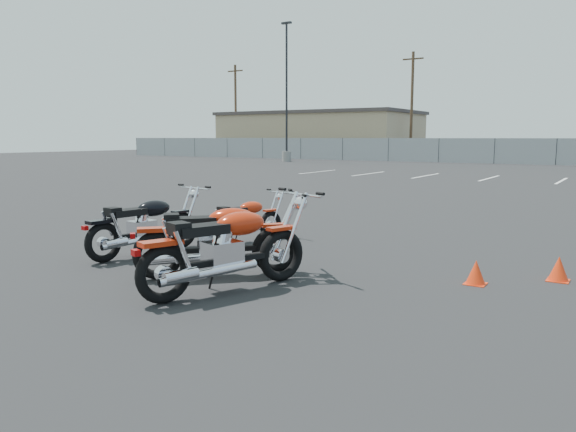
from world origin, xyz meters
The scene contains 13 objects.
ground centered at (0.00, 0.00, 0.00)m, with size 120.00×120.00×0.00m, color black.
motorcycle_front_red centered at (-1.08, 1.20, 0.41)m, with size 0.81×1.82×0.89m.
motorcycle_second_black centered at (-1.81, -0.48, 0.48)m, with size 0.83×2.16×1.06m.
motorcycle_third_red centered at (0.05, -0.96, 0.52)m, with size 1.94×1.95×1.13m.
motorcycle_rear_red centered at (0.63, -1.50, 0.54)m, with size 1.32×2.38×1.18m.
training_cone_near centered at (4.00, 1.22, 0.16)m, with size 0.27×0.27×0.33m.
training_cone_far centered at (3.12, 0.47, 0.16)m, with size 0.26×0.26×0.31m.
light_pole_west centered at (-18.36, 30.09, 2.72)m, with size 0.80×0.70×10.41m.
chainlink_fence centered at (0.00, 35.00, 0.90)m, with size 80.06×0.06×1.80m.
tan_building_west centered at (-22.00, 42.00, 2.16)m, with size 18.40×10.40×4.30m.
utility_pole_a centered at (-30.00, 39.00, 4.69)m, with size 1.80×0.24×9.00m.
utility_pole_b centered at (-12.00, 40.00, 4.69)m, with size 1.80×0.24×9.00m.
parking_line_stripes centered at (-2.50, 20.00, 0.00)m, with size 15.12×4.00×0.01m.
Camera 1 is at (4.79, -6.74, 1.87)m, focal length 35.00 mm.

